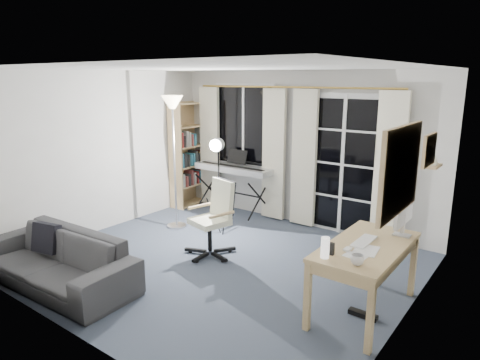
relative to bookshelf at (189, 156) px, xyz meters
name	(u,v)px	position (x,y,z in m)	size (l,w,h in m)	color
floor	(220,264)	(2.12, -1.73, -0.90)	(4.50, 4.00, 0.02)	#343D4D
window	(245,126)	(1.07, 0.24, 0.61)	(1.20, 0.08, 1.40)	white
french_door	(343,166)	(2.87, 0.24, 0.14)	(1.32, 0.09, 2.11)	white
curtains	(288,156)	(1.98, 0.15, 0.20)	(3.60, 0.07, 2.13)	gold
bookshelf	(189,156)	(0.00, 0.00, 0.00)	(0.34, 0.89, 1.88)	tan
torchiere_lamp	(173,123)	(0.72, -1.09, 0.75)	(0.42, 0.42, 2.04)	#B2B2B7
keyboard_piano	(233,170)	(1.04, -0.03, -0.11)	(1.43, 0.69, 1.03)	black
studio_light	(217,156)	(1.41, -0.89, 0.29)	(0.32, 0.32, 1.47)	black
office_chair	(217,211)	(1.89, -1.50, -0.31)	(0.69, 0.69, 0.99)	black
desk	(366,253)	(4.00, -1.76, -0.26)	(0.67, 1.33, 0.71)	tan
monitor	(404,210)	(4.20, -1.31, 0.09)	(0.17, 0.51, 0.45)	silver
desk_clutter	(351,265)	(3.94, -1.98, -0.33)	(0.42, 0.81, 0.90)	white
mug	(357,259)	(4.10, -2.26, -0.12)	(0.12, 0.09, 0.12)	silver
wall_mirror	(400,170)	(4.34, -2.08, 0.66)	(0.04, 0.94, 0.74)	tan
framed_print	(429,150)	(4.35, -1.18, 0.71)	(0.03, 0.42, 0.32)	tan
wall_shelf	(432,161)	(4.28, -0.68, 0.52)	(0.16, 0.30, 0.18)	tan
sofa	(54,252)	(1.00, -3.28, -0.49)	(2.06, 0.69, 0.79)	#313134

